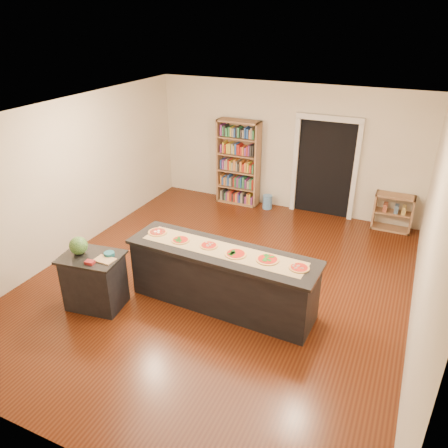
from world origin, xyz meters
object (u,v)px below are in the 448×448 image
at_px(side_counter, 95,281).
at_px(low_shelf, 393,212).
at_px(kitchen_island, 222,278).
at_px(bookshelf, 238,163).
at_px(waste_bin, 267,202).
at_px(watermelon, 78,246).

relative_size(side_counter, low_shelf, 1.15).
bearing_deg(kitchen_island, low_shelf, 63.48).
height_order(bookshelf, low_shelf, bookshelf).
distance_m(kitchen_island, waste_bin, 3.84).
xyz_separation_m(side_counter, watermelon, (-0.20, -0.01, 0.57)).
xyz_separation_m(low_shelf, waste_bin, (-2.71, -0.05, -0.23)).
xyz_separation_m(kitchen_island, watermelon, (-1.95, -0.82, 0.53)).
bearing_deg(watermelon, kitchen_island, 22.87).
xyz_separation_m(kitchen_island, side_counter, (-1.75, -0.81, -0.04)).
xyz_separation_m(waste_bin, watermelon, (-1.36, -4.61, 0.85)).
xyz_separation_m(kitchen_island, low_shelf, (2.12, 3.84, -0.10)).
distance_m(low_shelf, watermelon, 6.22).
bearing_deg(side_counter, kitchen_island, 16.78).
bearing_deg(bookshelf, watermelon, -97.34).
relative_size(kitchen_island, waste_bin, 9.23).
bearing_deg(kitchen_island, side_counter, -152.82).
bearing_deg(waste_bin, kitchen_island, -81.11).
distance_m(kitchen_island, side_counter, 1.93).
distance_m(kitchen_island, bookshelf, 4.09).
height_order(side_counter, waste_bin, side_counter).
xyz_separation_m(side_counter, bookshelf, (0.40, 4.64, 0.54)).
xyz_separation_m(side_counter, waste_bin, (1.16, 4.60, -0.28)).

